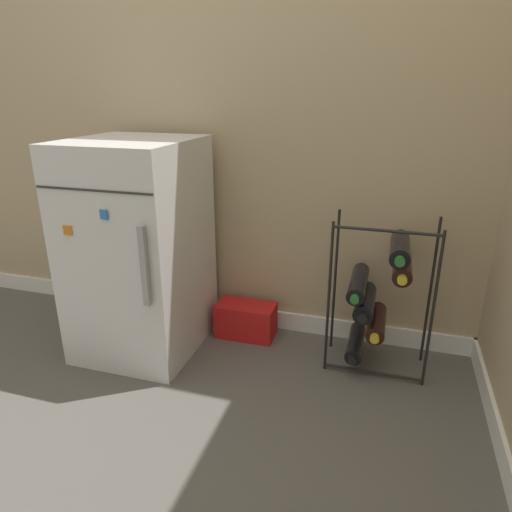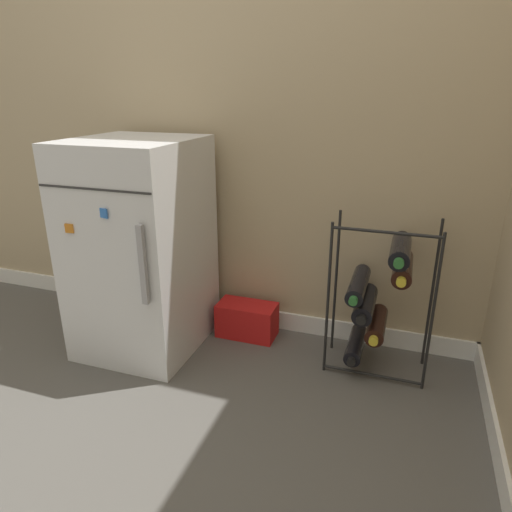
# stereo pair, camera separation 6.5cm
# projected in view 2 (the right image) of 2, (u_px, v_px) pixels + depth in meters

# --- Properties ---
(ground_plane) EXTENTS (14.00, 14.00, 0.00)m
(ground_plane) POSITION_uv_depth(u_px,v_px,m) (211.00, 403.00, 1.75)
(ground_plane) COLOR #56544F
(wall_back) EXTENTS (7.00, 0.07, 2.50)m
(wall_back) POSITION_uv_depth(u_px,v_px,m) (267.00, 61.00, 1.92)
(wall_back) COLOR tan
(wall_back) RESTS_ON ground_plane
(mini_fridge) EXTENTS (0.50, 0.57, 0.94)m
(mini_fridge) POSITION_uv_depth(u_px,v_px,m) (141.00, 247.00, 2.02)
(mini_fridge) COLOR silver
(mini_fridge) RESTS_ON ground_plane
(wine_rack) EXTENTS (0.41, 0.32, 0.66)m
(wine_rack) POSITION_uv_depth(u_px,v_px,m) (377.00, 295.00, 1.86)
(wine_rack) COLOR black
(wine_rack) RESTS_ON ground_plane
(soda_box) EXTENTS (0.28, 0.15, 0.16)m
(soda_box) POSITION_uv_depth(u_px,v_px,m) (247.00, 320.00, 2.20)
(soda_box) COLOR red
(soda_box) RESTS_ON ground_plane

